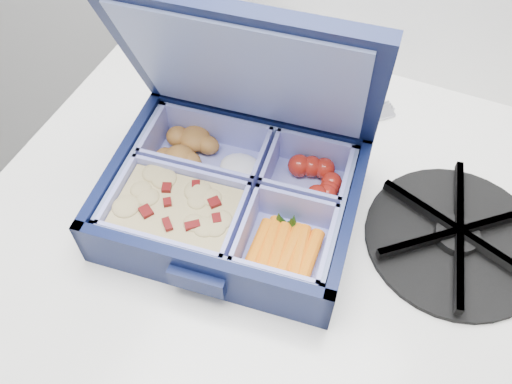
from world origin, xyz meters
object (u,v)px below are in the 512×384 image
at_px(stove, 279,369).
at_px(burner_grate, 457,234).
at_px(bento_box, 232,198).
at_px(fork, 325,130).

height_order(stove, burner_grate, burner_grate).
distance_m(stove, bento_box, 0.51).
xyz_separation_m(stove, burner_grate, (0.16, 0.03, 0.49)).
height_order(bento_box, fork, bento_box).
distance_m(bento_box, burner_grate, 0.23).
xyz_separation_m(stove, bento_box, (-0.06, -0.02, 0.51)).
bearing_deg(fork, bento_box, -62.73).
bearing_deg(burner_grate, stove, -167.81).
height_order(burner_grate, fork, burner_grate).
distance_m(burner_grate, fork, 0.19).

